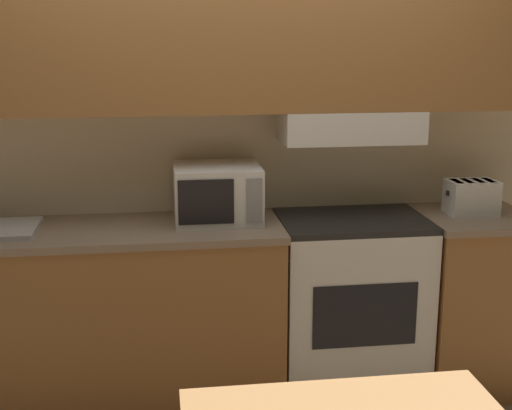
% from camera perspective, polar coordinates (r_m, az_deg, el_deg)
% --- Properties ---
extents(ground_plane, '(16.00, 16.00, 0.00)m').
position_cam_1_polar(ground_plane, '(4.10, -1.76, -13.13)').
color(ground_plane, brown).
extents(wall_back, '(5.39, 0.38, 2.55)m').
position_cam_1_polar(wall_back, '(3.61, -1.56, 7.95)').
color(wall_back, beige).
rests_on(wall_back, ground_plane).
extents(lower_counter_main, '(1.71, 0.58, 0.94)m').
position_cam_1_polar(lower_counter_main, '(3.64, -11.67, -8.91)').
color(lower_counter_main, '#936033').
rests_on(lower_counter_main, ground_plane).
extents(lower_counter_right_stub, '(0.55, 0.58, 0.94)m').
position_cam_1_polar(lower_counter_right_stub, '(3.97, 16.71, -7.25)').
color(lower_counter_right_stub, '#936033').
rests_on(lower_counter_right_stub, ground_plane).
extents(stove_range, '(0.74, 0.54, 0.94)m').
position_cam_1_polar(stove_range, '(3.76, 7.52, -7.95)').
color(stove_range, silver).
rests_on(stove_range, ground_plane).
extents(microwave, '(0.42, 0.38, 0.27)m').
position_cam_1_polar(microwave, '(3.53, -3.14, 0.98)').
color(microwave, silver).
rests_on(microwave, lower_counter_main).
extents(toaster, '(0.26, 0.17, 0.18)m').
position_cam_1_polar(toaster, '(3.81, 16.85, 0.61)').
color(toaster, silver).
rests_on(toaster, lower_counter_right_stub).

